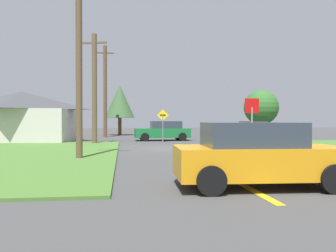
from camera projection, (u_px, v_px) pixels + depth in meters
ground_plane at (174, 148)px, 21.98m from camera, size 120.00×120.00×0.00m
lane_stripe_center at (203, 164)px, 14.04m from camera, size 0.20×14.00×0.01m
stop_sign at (252, 113)px, 20.38m from camera, size 0.82×0.07×2.92m
car_behind_on_main_road at (257, 155)px, 9.06m from camera, size 4.25×2.24×1.62m
car_approaching_junction at (163, 131)px, 30.31m from camera, size 4.61×2.20×1.62m
car_on_crossroad at (252, 132)px, 26.74m from camera, size 2.12×4.04×1.62m
utility_pole_near at (79, 51)px, 15.39m from camera, size 1.77×0.56×9.01m
utility_pole_mid at (94, 88)px, 25.79m from camera, size 1.77×0.56×7.82m
utility_pole_far at (105, 91)px, 36.22m from camera, size 1.80×0.35×9.15m
direction_sign at (163, 122)px, 28.12m from camera, size 0.90×0.17×2.54m
oak_tree_left at (120, 102)px, 41.58m from camera, size 3.39×3.39×5.72m
pine_tree_center at (261, 108)px, 33.59m from camera, size 3.21×3.21×4.50m
barn at (21, 116)px, 28.83m from camera, size 8.29×6.81×3.99m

